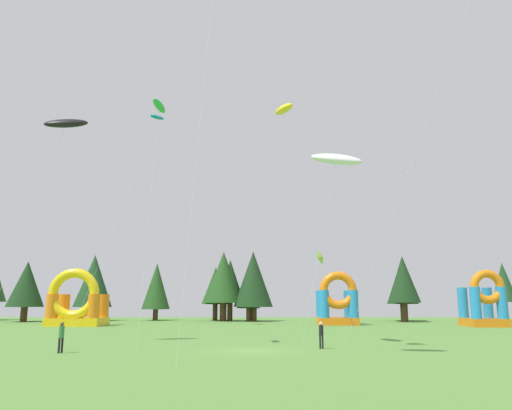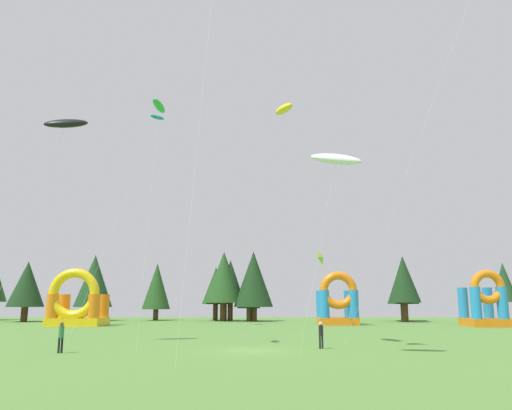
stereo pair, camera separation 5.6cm
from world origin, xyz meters
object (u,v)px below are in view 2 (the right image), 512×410
object	(u,v)px
kite_white_parafoil	(336,159)
kite_lime_diamond	(322,258)
kite_green_parafoil	(159,106)
inflatable_blue_arch	(338,305)
kite_teal_parafoil	(157,118)
inflatable_red_slide	(484,305)
person_left_edge	(61,334)
inflatable_orange_dome	(76,306)
kite_black_parafoil	(66,124)
kite_yellow_parafoil	(284,109)
person_midfield	(321,333)

from	to	relation	value
kite_white_parafoil	kite_lime_diamond	bearing A→B (deg)	85.02
kite_green_parafoil	inflatable_blue_arch	distance (m)	36.86
kite_teal_parafoil	inflatable_red_slide	size ratio (longest dim) A/B	3.92
person_left_edge	kite_white_parafoil	bearing A→B (deg)	138.69
kite_teal_parafoil	person_left_edge	size ratio (longest dim) A/B	14.38
kite_white_parafoil	inflatable_blue_arch	size ratio (longest dim) A/B	1.80
inflatable_blue_arch	inflatable_orange_dome	size ratio (longest dim) A/B	0.97
kite_black_parafoil	kite_green_parafoil	xyz separation A→B (m)	(7.39, -2.51, 0.29)
kite_lime_diamond	inflatable_red_slide	world-z (taller)	kite_lime_diamond
kite_yellow_parafoil	kite_green_parafoil	size ratio (longest dim) A/B	1.03
inflatable_red_slide	inflatable_orange_dome	bearing A→B (deg)	178.89
kite_lime_diamond	inflatable_blue_arch	distance (m)	7.32
inflatable_blue_arch	kite_black_parafoil	bearing A→B (deg)	-130.61
kite_black_parafoil	inflatable_orange_dome	distance (m)	28.94
inflatable_red_slide	inflatable_blue_arch	bearing A→B (deg)	166.04
kite_white_parafoil	kite_black_parafoil	size ratio (longest dim) A/B	0.70
kite_white_parafoil	inflatable_blue_arch	xyz separation A→B (m)	(4.98, 34.90, -8.43)
kite_black_parafoil	kite_teal_parafoil	distance (m)	22.87
kite_green_parafoil	inflatable_orange_dome	size ratio (longest dim) A/B	2.49
kite_yellow_parafoil	kite_lime_diamond	world-z (taller)	kite_yellow_parafoil
inflatable_blue_arch	inflatable_red_slide	xyz separation A→B (m)	(16.14, -4.01, -0.06)
kite_white_parafoil	inflatable_orange_dome	world-z (taller)	kite_white_parafoil
kite_green_parafoil	person_left_edge	world-z (taller)	kite_green_parafoil
kite_green_parafoil	person_midfield	size ratio (longest dim) A/B	10.12
kite_yellow_parafoil	person_midfield	distance (m)	15.60
kite_teal_parafoil	kite_green_parafoil	distance (m)	25.60
kite_teal_parafoil	inflatable_red_slide	world-z (taller)	kite_teal_parafoil
kite_white_parafoil	inflatable_orange_dome	distance (m)	42.03
kite_white_parafoil	kite_yellow_parafoil	xyz separation A→B (m)	(-2.67, 6.15, 5.47)
kite_white_parafoil	kite_yellow_parafoil	world-z (taller)	kite_yellow_parafoil
kite_yellow_parafoil	kite_teal_parafoil	xyz separation A→B (m)	(-14.03, 22.26, 7.94)
kite_black_parafoil	inflatable_blue_arch	size ratio (longest dim) A/B	2.57
kite_lime_diamond	kite_green_parafoil	distance (m)	30.40
kite_lime_diamond	inflatable_orange_dome	distance (m)	29.31
kite_lime_diamond	inflatable_red_slide	bearing A→B (deg)	1.30
kite_white_parafoil	kite_green_parafoil	bearing A→B (deg)	157.16
kite_white_parafoil	inflatable_blue_arch	distance (m)	36.24
inflatable_blue_arch	inflatable_red_slide	distance (m)	16.63
kite_teal_parafoil	inflatable_blue_arch	bearing A→B (deg)	16.67
kite_teal_parafoil	kite_green_parafoil	size ratio (longest dim) A/B	1.51
kite_yellow_parafoil	kite_lime_diamond	distance (m)	26.32
kite_black_parafoil	inflatable_orange_dome	xyz separation A→B (m)	(-7.41, 24.53, -13.45)
kite_yellow_parafoil	kite_lime_diamond	size ratio (longest dim) A/B	2.03
person_midfield	inflatable_orange_dome	world-z (taller)	inflatable_orange_dome
kite_white_parafoil	kite_teal_parafoil	world-z (taller)	kite_teal_parafoil
kite_black_parafoil	inflatable_red_slide	size ratio (longest dim) A/B	2.59
kite_teal_parafoil	person_left_edge	world-z (taller)	kite_teal_parafoil
kite_lime_diamond	kite_green_parafoil	bearing A→B (deg)	-118.52
inflatable_red_slide	person_midfield	bearing A→B (deg)	-129.38
kite_lime_diamond	inflatable_orange_dome	world-z (taller)	kite_lime_diamond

